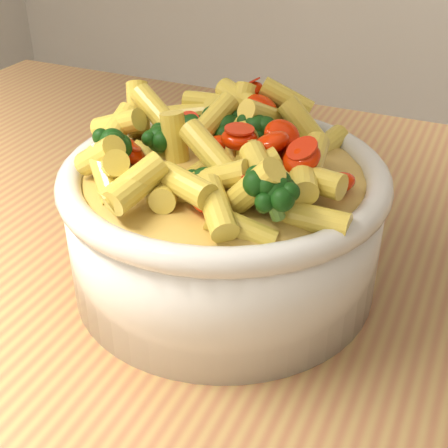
% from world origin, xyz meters
% --- Properties ---
extents(table, '(1.20, 0.80, 0.90)m').
position_xyz_m(table, '(0.00, 0.00, 0.80)').
color(table, '#AB8449').
rests_on(table, ground).
extents(serving_bowl, '(0.26, 0.26, 0.11)m').
position_xyz_m(serving_bowl, '(-0.03, -0.03, 0.96)').
color(serving_bowl, silver).
rests_on(serving_bowl, table).
extents(pasta_salad, '(0.20, 0.20, 0.05)m').
position_xyz_m(pasta_salad, '(-0.03, -0.03, 1.02)').
color(pasta_salad, '#F8DA4E').
rests_on(pasta_salad, serving_bowl).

